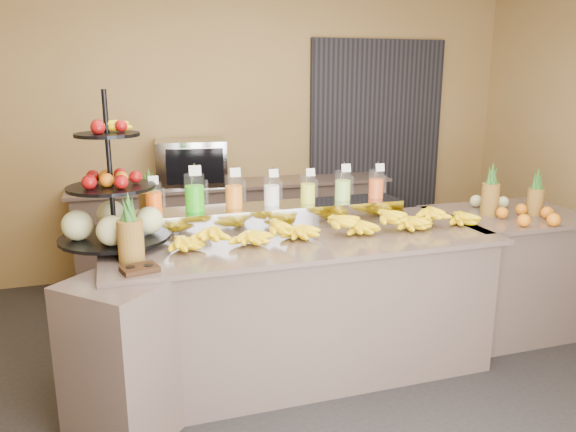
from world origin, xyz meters
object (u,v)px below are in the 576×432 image
fruit_stand (121,207)px  oven_warmer (191,163)px  condiment_caddy (140,269)px  pitcher_tray (272,216)px  banana_heap (330,223)px  right_fruit_pile (519,208)px

fruit_stand → oven_warmer: fruit_stand is taller
fruit_stand → condiment_caddy: size_ratio=5.03×
pitcher_tray → fruit_stand: (-0.99, -0.13, 0.16)m
banana_heap → right_fruit_pile: size_ratio=4.82×
fruit_stand → right_fruit_pile: 2.77m
fruit_stand → right_fruit_pile: (2.76, -0.19, -0.16)m
pitcher_tray → condiment_caddy: (-0.92, -0.66, -0.06)m
right_fruit_pile → fruit_stand: bearing=176.1°
banana_heap → oven_warmer: oven_warmer is taller
banana_heap → oven_warmer: size_ratio=3.38×
condiment_caddy → oven_warmer: 2.42m
right_fruit_pile → oven_warmer: size_ratio=0.70×
banana_heap → right_fruit_pile: 1.47m
banana_heap → condiment_caddy: banana_heap is taller
pitcher_tray → oven_warmer: size_ratio=2.90×
oven_warmer → fruit_stand: bearing=-104.5°
pitcher_tray → right_fruit_pile: right_fruit_pile is taller
fruit_stand → oven_warmer: 1.93m
fruit_stand → condiment_caddy: fruit_stand is taller
oven_warmer → pitcher_tray: bearing=-73.5°
condiment_caddy → pitcher_tray: bearing=35.6°
pitcher_tray → condiment_caddy: size_ratio=9.99×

